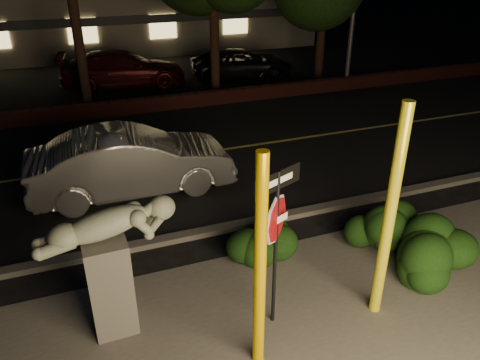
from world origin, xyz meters
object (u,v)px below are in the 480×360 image
Objects in this scene: sculpture at (109,257)px; yellow_pole_left at (260,268)px; signpost at (277,220)px; silver_sedan at (132,162)px; parked_car_darkred at (123,69)px; parked_car_dark at (242,64)px; yellow_pole_right at (389,217)px.

yellow_pole_left is at bearing -39.73° from sculpture.
signpost is 5.48m from silver_sedan.
yellow_pole_left is at bearing -175.00° from parked_car_darkred.
parked_car_dark is (5.55, 15.13, -1.02)m from yellow_pole_left.
yellow_pole_right is at bearing 174.66° from parked_car_dark.
signpost is 14.89m from parked_car_darkred.
parked_car_dark is at bearing 77.28° from yellow_pole_right.
sculpture is at bearing 141.78° from yellow_pole_left.
silver_sedan is at bearing 81.28° from signpost.
yellow_pole_left is at bearing -171.92° from silver_sedan.
yellow_pole_right reaches higher than yellow_pole_left.
yellow_pole_right is 1.34× the size of signpost.
silver_sedan is at bearing 118.32° from yellow_pole_right.
sculpture is at bearing 164.31° from yellow_pole_right.
yellow_pole_left is 16.15m from parked_car_dark.
signpost is 2.50m from sculpture.
sculpture is 15.58m from parked_car_dark.
signpost is 0.52× the size of parked_car_darkred.
sculpture is at bearing 167.76° from silver_sedan.
yellow_pole_right is 0.79× the size of parked_car_dark.
parked_car_darkred reaches higher than parked_car_dark.
sculpture is (-2.31, 0.76, -0.56)m from signpost.
parked_car_darkred is (0.36, 15.49, -0.90)m from yellow_pole_left.
parked_car_dark is at bearing -34.07° from silver_sedan.
parked_car_darkred is at bearing 88.67° from yellow_pole_left.
sculpture reaches higher than parked_car_dark.
silver_sedan is (-3.00, 5.56, -1.00)m from yellow_pole_right.
silver_sedan is (0.99, 4.44, -0.55)m from sculpture.
silver_sedan is 9.71m from parked_car_darkred.
signpost is at bearing -19.77° from sculpture.
signpost reaches higher than parked_car_darkred.
parked_car_darkred is 5.20m from parked_car_dark.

